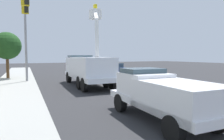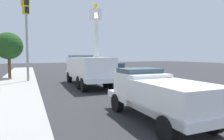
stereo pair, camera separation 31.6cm
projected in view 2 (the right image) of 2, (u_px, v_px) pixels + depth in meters
The scene contains 9 objects.
ground at pixel (119, 84), 18.87m from camera, with size 120.00×120.00×0.00m, color #2D2D30.
sidewalk_far_side at pixel (14, 89), 15.44m from camera, with size 60.00×3.60×0.12m, color #9E9E99.
lane_centre_stripe at pixel (119, 84), 18.87m from camera, with size 50.00×0.16×0.01m, color yellow.
utility_bucket_truck at pixel (88, 67), 17.69m from camera, with size 8.35×3.07×7.36m.
service_pickup_truck at pixel (158, 94), 8.04m from camera, with size 5.73×2.49×2.06m.
passing_minivan at pixel (114, 68), 26.85m from camera, with size 4.92×2.22×1.69m.
traffic_cone_mid_front at pixel (93, 76), 21.97m from camera, with size 0.40×0.40×0.82m.
traffic_signal_mast at pixel (26, 23), 17.70m from camera, with size 7.52×0.79×7.86m.
street_tree_right at pixel (9, 46), 22.57m from camera, with size 3.05×3.05×5.29m.
Camera 2 is at (-16.48, 8.92, 2.65)m, focal length 32.07 mm.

